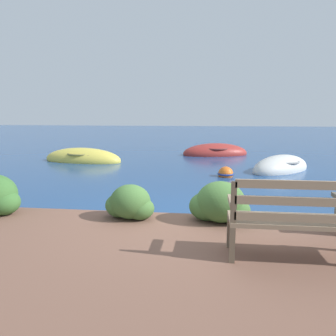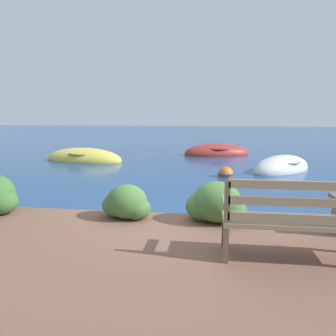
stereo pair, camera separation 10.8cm
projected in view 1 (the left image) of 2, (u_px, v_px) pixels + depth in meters
name	position (u px, v px, depth m)	size (l,w,h in m)	color
ground_plane	(178.00, 226.00, 5.33)	(80.00, 80.00, 0.00)	navy
park_bench	(305.00, 218.00, 3.54)	(1.64, 0.48, 0.93)	brown
hedge_clump_left	(130.00, 204.00, 5.00)	(0.78, 0.56, 0.53)	#426B33
hedge_clump_centre	(220.00, 204.00, 4.85)	(0.90, 0.65, 0.61)	#426B33
rowboat_nearest	(281.00, 168.00, 10.38)	(2.50, 2.50, 0.88)	silver
rowboat_mid	(83.00, 159.00, 12.37)	(3.24, 1.67, 0.90)	#DBC64C
rowboat_far	(215.00, 153.00, 14.24)	(3.07, 1.96, 0.89)	#9E2D28
mooring_buoy	(226.00, 174.00, 9.45)	(0.48, 0.48, 0.43)	orange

